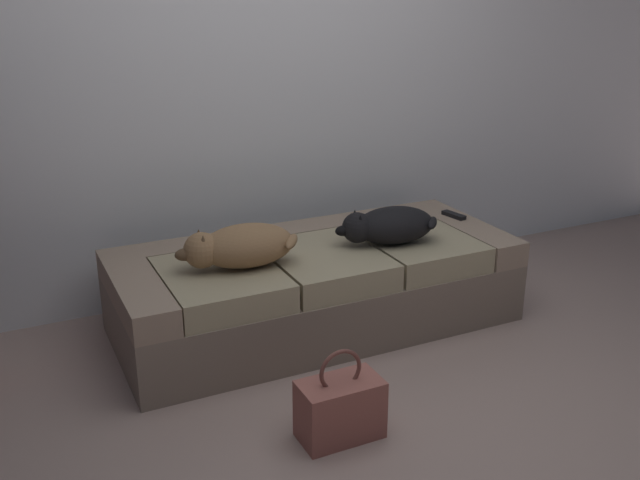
{
  "coord_description": "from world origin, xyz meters",
  "views": [
    {
      "loc": [
        -1.43,
        -1.88,
        1.67
      ],
      "look_at": [
        0.0,
        1.09,
        0.48
      ],
      "focal_mm": 40.28,
      "sensor_mm": 36.0,
      "label": 1
    }
  ],
  "objects_px": {
    "couch": "(316,286)",
    "dog_tan": "(239,246)",
    "handbag": "(340,408)",
    "tv_remote": "(454,215)",
    "dog_dark": "(388,226)"
  },
  "relations": [
    {
      "from": "couch",
      "to": "dog_tan",
      "type": "relative_size",
      "value": 3.35
    },
    {
      "from": "handbag",
      "to": "couch",
      "type": "bearing_deg",
      "value": 70.09
    },
    {
      "from": "couch",
      "to": "tv_remote",
      "type": "relative_size",
      "value": 13.28
    },
    {
      "from": "couch",
      "to": "handbag",
      "type": "xyz_separation_m",
      "value": [
        -0.33,
        -0.92,
        -0.09
      ]
    },
    {
      "from": "couch",
      "to": "tv_remote",
      "type": "height_order",
      "value": "tv_remote"
    },
    {
      "from": "dog_tan",
      "to": "couch",
      "type": "bearing_deg",
      "value": 12.5
    },
    {
      "from": "dog_dark",
      "to": "dog_tan",
      "type": "bearing_deg",
      "value": 178.25
    },
    {
      "from": "dog_tan",
      "to": "handbag",
      "type": "relative_size",
      "value": 1.57
    },
    {
      "from": "tv_remote",
      "to": "handbag",
      "type": "distance_m",
      "value": 1.62
    },
    {
      "from": "tv_remote",
      "to": "couch",
      "type": "bearing_deg",
      "value": 175.43
    },
    {
      "from": "couch",
      "to": "tv_remote",
      "type": "xyz_separation_m",
      "value": [
        0.9,
        0.09,
        0.23
      ]
    },
    {
      "from": "couch",
      "to": "tv_remote",
      "type": "bearing_deg",
      "value": 5.66
    },
    {
      "from": "dog_dark",
      "to": "handbag",
      "type": "distance_m",
      "value": 1.12
    },
    {
      "from": "dog_dark",
      "to": "handbag",
      "type": "height_order",
      "value": "dog_dark"
    },
    {
      "from": "handbag",
      "to": "dog_tan",
      "type": "bearing_deg",
      "value": 96.85
    }
  ]
}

